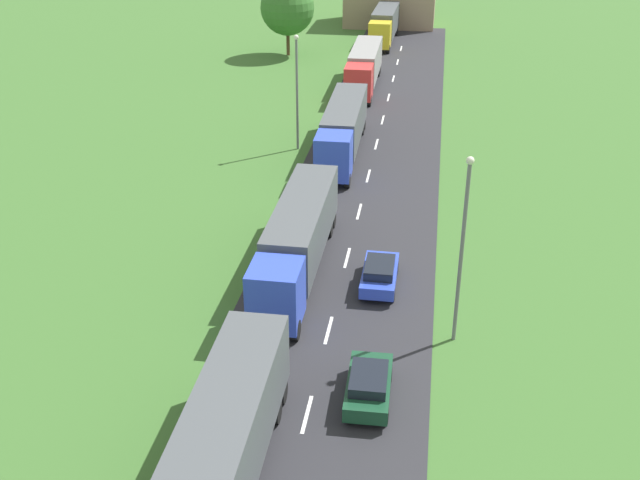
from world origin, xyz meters
TOP-DOWN VIEW (x-y plane):
  - road at (0.00, 24.50)m, footprint 10.00×140.00m
  - lane_marking_centre at (0.00, 22.90)m, footprint 0.16×123.43m
  - truck_lead at (-2.19, 12.23)m, footprint 2.60×13.37m
  - truck_second at (-2.47, 28.83)m, footprint 2.53×13.82m
  - truck_third at (-2.37, 47.32)m, footprint 2.68×13.97m
  - truck_fourth at (-2.64, 65.66)m, footprint 2.57×12.93m
  - truck_fifth at (-2.25, 85.54)m, footprint 2.77×11.97m
  - car_second at (2.40, 18.44)m, footprint 1.90×4.09m
  - car_third at (2.06, 27.95)m, footprint 1.81×4.17m
  - lamppost_second at (5.98, 23.64)m, footprint 0.36×0.36m
  - lamppost_third at (-5.96, 48.04)m, footprint 0.36×0.36m
  - tree_birch at (-12.39, 77.65)m, footprint 5.93×5.93m

SIDE VIEW (x-z plane):
  - road at x=0.00m, z-range 0.00..0.06m
  - lane_marking_centre at x=0.00m, z-range 0.06..0.07m
  - car_second at x=2.40m, z-range 0.10..1.55m
  - car_third at x=2.06m, z-range 0.10..1.57m
  - truck_third at x=-2.37m, z-range 0.35..3.96m
  - truck_fourth at x=-2.64m, z-range 0.33..3.99m
  - truck_second at x=-2.47m, z-range 0.34..4.03m
  - truck_lead at x=-2.19m, z-range 0.32..4.07m
  - truck_fifth at x=-2.25m, z-range 0.32..4.11m
  - lamppost_third at x=-5.96m, z-range 0.48..9.25m
  - lamppost_second at x=5.98m, z-range 0.49..9.74m
  - tree_birch at x=-12.39m, z-range 1.11..9.27m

